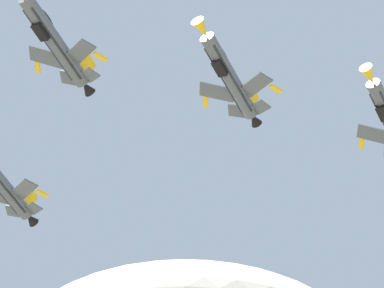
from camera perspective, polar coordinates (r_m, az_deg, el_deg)
The scene contains 2 objects.
fighter_jet_lead at distance 104.67m, azimuth -8.32°, elevation 6.23°, with size 10.92×14.36×5.15m.
fighter_jet_left_wing at distance 109.32m, azimuth 2.22°, elevation 4.17°, with size 11.07×14.36×4.84m.
Camera 1 is at (-1.46, -1.76, 1.97)m, focal length 88.72 mm.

